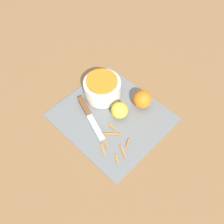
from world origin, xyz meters
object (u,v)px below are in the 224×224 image
bowl_speckled (102,88)px  knife (87,110)px  orange_left (143,100)px  lemon (120,110)px

bowl_speckled → knife: bowl_speckled is taller
orange_left → lemon: bearing=-107.1°
bowl_speckled → lemon: size_ratio=2.25×
bowl_speckled → orange_left: bowl_speckled is taller
bowl_speckled → lemon: bearing=-12.3°
knife → orange_left: 0.22m
lemon → orange_left: bearing=72.9°
knife → lemon: 0.13m
orange_left → lemon: size_ratio=1.10×
orange_left → knife: bearing=-127.5°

